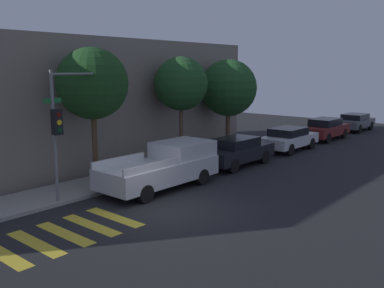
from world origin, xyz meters
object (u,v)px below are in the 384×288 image
Objects in this scene: pickup_truck at (165,166)px; sedan_near_corner at (236,151)px; sedan_far_end at (325,128)px; sedan_middle at (289,138)px; tree_far_end at (228,88)px; sedan_tail_of_row at (355,122)px; traffic_light_pole at (67,113)px; tree_midblock at (181,84)px; tree_near_corner at (92,84)px.

pickup_truck reaches higher than sedan_near_corner.
pickup_truck is 1.18× the size of sedan_far_end.
sedan_middle is 0.80× the size of tree_far_end.
sedan_tail_of_row is at bearing 0.00° from pickup_truck.
pickup_truck is 10.69m from sedan_middle.
tree_far_end is (-13.79, 2.47, 3.05)m from sedan_tail_of_row.
traffic_light_pole is 9.32m from sedan_near_corner.
tree_far_end reaches higher than sedan_far_end.
tree_midblock is at bearing 180.00° from tree_far_end.
tree_far_end reaches higher than pickup_truck.
pickup_truck is at bearing 180.00° from sedan_tail_of_row.
traffic_light_pole is at bearing 174.95° from sedan_middle.
sedan_tail_of_row is (21.64, 0.00, -0.18)m from pickup_truck.
tree_midblock reaches higher than sedan_middle.
sedan_tail_of_row is at bearing -2.87° from traffic_light_pole.
tree_far_end is at bearing 0.00° from tree_near_corner.
sedan_near_corner is 10.79m from sedan_far_end.
sedan_middle is 0.76× the size of tree_near_corner.
sedan_near_corner reaches higher than sedan_tail_of_row.
sedan_near_corner is at bearing 180.00° from sedan_far_end.
tree_near_corner is at bearing 160.17° from sedan_near_corner.
tree_near_corner is (-6.85, 2.47, 3.50)m from sedan_near_corner.
sedan_near_corner is at bearing 180.00° from sedan_tail_of_row.
tree_far_end is at bearing 5.96° from traffic_light_pole.
traffic_light_pole is 4.57m from pickup_truck.
traffic_light_pole is 25.48m from sedan_tail_of_row.
pickup_truck is 5.53m from tree_midblock.
sedan_near_corner is (5.20, 0.00, -0.13)m from pickup_truck.
tree_near_corner is at bearing 180.00° from tree_far_end.
tree_far_end is at bearing 163.11° from sedan_far_end.
sedan_tail_of_row is (16.44, 0.00, -0.05)m from sedan_near_corner.
pickup_truck is at bearing -56.19° from tree_near_corner.
tree_far_end reaches higher than sedan_tail_of_row.
tree_near_corner is at bearing 168.67° from sedan_middle.
tree_near_corner reaches higher than traffic_light_pole.
tree_midblock is at bearing 33.28° from pickup_truck.
sedan_middle is 0.79× the size of tree_midblock.
sedan_tail_of_row is 18.36m from tree_midblock.
sedan_near_corner reaches higher than sedan_middle.
sedan_far_end is 1.07× the size of sedan_tail_of_row.
sedan_tail_of_row is at bearing 0.00° from sedan_far_end.
tree_midblock is at bearing 168.57° from sedan_far_end.
pickup_truck is 15.99m from sedan_far_end.
pickup_truck is (3.68, -1.27, -2.39)m from traffic_light_pole.
tree_midblock reaches higher than sedan_near_corner.
sedan_far_end is 0.82× the size of tree_midblock.
sedan_near_corner is 1.00× the size of sedan_far_end.
sedan_far_end is (5.30, 0.00, 0.04)m from sedan_middle.
tree_far_end is (11.53, 1.20, 0.47)m from traffic_light_pole.
sedan_tail_of_row is at bearing -6.06° from tree_near_corner.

